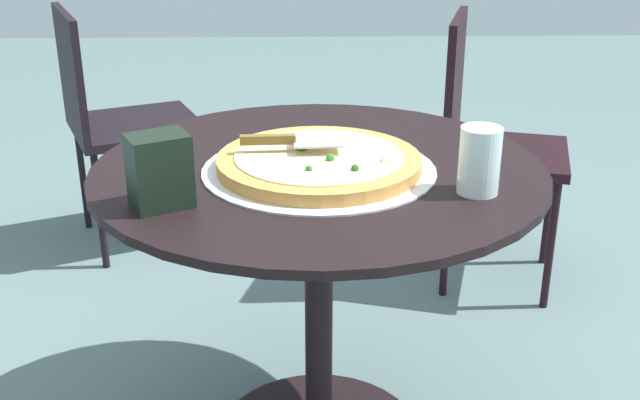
# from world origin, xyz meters

# --- Properties ---
(patio_table) EXTENTS (0.92, 0.92, 0.69)m
(patio_table) POSITION_xyz_m (0.00, 0.00, 0.52)
(patio_table) COLOR black
(patio_table) RESTS_ON ground
(pizza_on_tray) EXTENTS (0.46, 0.46, 0.05)m
(pizza_on_tray) POSITION_xyz_m (-0.00, 0.03, 0.71)
(pizza_on_tray) COLOR silver
(pizza_on_tray) RESTS_ON patio_table
(pizza_server) EXTENTS (0.21, 0.08, 0.02)m
(pizza_server) POSITION_xyz_m (0.05, 0.01, 0.75)
(pizza_server) COLOR silver
(pizza_server) RESTS_ON pizza_on_tray
(drinking_cup) EXTENTS (0.08, 0.08, 0.12)m
(drinking_cup) POSITION_xyz_m (-0.29, 0.15, 0.76)
(drinking_cup) COLOR white
(drinking_cup) RESTS_ON patio_table
(napkin_dispenser) EXTENTS (0.13, 0.12, 0.13)m
(napkin_dispenser) POSITION_xyz_m (0.28, 0.20, 0.76)
(napkin_dispenser) COLOR black
(napkin_dispenser) RESTS_ON patio_table
(patio_chair_near) EXTENTS (0.46, 0.46, 0.85)m
(patio_chair_near) POSITION_xyz_m (-0.53, -0.82, 0.50)
(patio_chair_near) COLOR black
(patio_chair_near) RESTS_ON ground
(patio_chair_far) EXTENTS (0.55, 0.55, 0.83)m
(patio_chair_far) POSITION_xyz_m (0.68, -1.11, 0.49)
(patio_chair_far) COLOR black
(patio_chair_far) RESTS_ON ground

